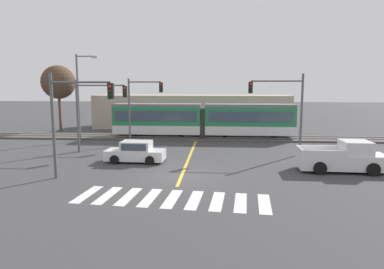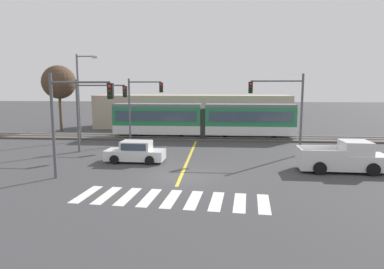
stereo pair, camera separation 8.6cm
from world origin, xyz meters
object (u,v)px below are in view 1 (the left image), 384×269
object	(u,v)px
bare_tree_far_west	(58,82)
traffic_light_mid_left	(94,104)
pickup_truck	(344,158)
traffic_light_far_left	(140,101)
traffic_light_near_left	(73,110)
sedan_crossing	(135,152)
traffic_light_mid_right	(284,102)
street_lamp_west	(80,93)
light_rail_tram	(203,119)

from	to	relation	value
bare_tree_far_west	traffic_light_mid_left	bearing A→B (deg)	-54.80
pickup_truck	traffic_light_far_left	distance (m)	17.99
pickup_truck	traffic_light_near_left	xyz separation A→B (m)	(-16.37, -3.00, 3.19)
sedan_crossing	traffic_light_mid_right	size ratio (longest dim) A/B	0.67
sedan_crossing	street_lamp_west	xyz separation A→B (m)	(-7.53, 8.77, 4.10)
light_rail_tram	traffic_light_near_left	size ratio (longest dim) A/B	3.00
bare_tree_far_west	traffic_light_near_left	bearing A→B (deg)	-62.69
bare_tree_far_west	pickup_truck	bearing A→B (deg)	-33.37
sedan_crossing	traffic_light_mid_left	world-z (taller)	traffic_light_mid_left
traffic_light_mid_left	traffic_light_far_left	size ratio (longest dim) A/B	0.97
light_rail_tram	bare_tree_far_west	bearing A→B (deg)	164.97
sedan_crossing	traffic_light_mid_left	bearing A→B (deg)	141.45
pickup_truck	traffic_light_far_left	bearing A→B (deg)	149.19
traffic_light_mid_left	bare_tree_far_west	size ratio (longest dim) A/B	0.75
traffic_light_mid_left	street_lamp_west	xyz separation A→B (m)	(-3.43, 5.50, 0.85)
sedan_crossing	traffic_light_mid_right	world-z (taller)	traffic_light_mid_right
sedan_crossing	traffic_light_mid_right	bearing A→B (deg)	17.82
traffic_light_far_left	traffic_light_near_left	size ratio (longest dim) A/B	0.99
light_rail_tram	street_lamp_west	distance (m)	12.48
traffic_light_mid_right	traffic_light_mid_left	size ratio (longest dim) A/B	1.07
light_rail_tram	traffic_light_mid_right	world-z (taller)	traffic_light_mid_right
traffic_light_far_left	bare_tree_far_west	bearing A→B (deg)	143.58
pickup_truck	traffic_light_mid_left	size ratio (longest dim) A/B	0.92
light_rail_tram	pickup_truck	bearing A→B (deg)	-53.91
sedan_crossing	traffic_light_mid_right	xyz separation A→B (m)	(11.02, 3.54, 3.48)
light_rail_tram	traffic_light_far_left	size ratio (longest dim) A/B	3.03
sedan_crossing	traffic_light_near_left	distance (m)	6.25
traffic_light_mid_left	traffic_light_far_left	world-z (taller)	traffic_light_far_left
sedan_crossing	pickup_truck	world-z (taller)	pickup_truck
light_rail_tram	sedan_crossing	world-z (taller)	light_rail_tram
traffic_light_mid_right	bare_tree_far_west	world-z (taller)	bare_tree_far_west
light_rail_tram	traffic_light_mid_right	xyz separation A→B (m)	(6.67, -7.93, 2.13)
sedan_crossing	traffic_light_mid_left	xyz separation A→B (m)	(-4.10, 3.26, 3.25)
pickup_truck	traffic_light_mid_right	xyz separation A→B (m)	(-2.92, 5.24, 3.34)
sedan_crossing	traffic_light_far_left	world-z (taller)	traffic_light_far_left
light_rail_tram	traffic_light_near_left	bearing A→B (deg)	-112.71
traffic_light_mid_right	traffic_light_near_left	xyz separation A→B (m)	(-13.44, -8.24, -0.15)
sedan_crossing	traffic_light_mid_right	distance (m)	12.08
traffic_light_far_left	bare_tree_far_west	xyz separation A→B (m)	(-11.95, 8.81, 1.81)
traffic_light_mid_left	street_lamp_west	size ratio (longest dim) A/B	0.70
traffic_light_mid_left	traffic_light_near_left	xyz separation A→B (m)	(1.67, -7.96, 0.08)
sedan_crossing	bare_tree_far_west	world-z (taller)	bare_tree_far_west
light_rail_tram	pickup_truck	distance (m)	16.34
light_rail_tram	traffic_light_mid_left	bearing A→B (deg)	-135.80
traffic_light_near_left	street_lamp_west	distance (m)	14.42
traffic_light_mid_left	light_rail_tram	bearing A→B (deg)	44.20
traffic_light_mid_right	street_lamp_west	size ratio (longest dim) A/B	0.76
traffic_light_far_left	sedan_crossing	bearing A→B (deg)	-80.27
pickup_truck	traffic_light_mid_left	xyz separation A→B (m)	(-18.04, 4.96, 3.11)
light_rail_tram	bare_tree_far_west	distance (m)	18.57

